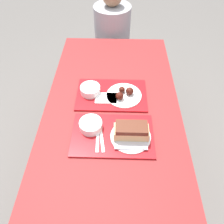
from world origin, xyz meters
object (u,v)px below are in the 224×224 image
bowl_coleslaw_far (90,89)px  tray_far (112,95)px  tray_near (113,135)px  wings_plate_far (124,94)px  person_seated_across (112,30)px  brisket_sandwich_plate (131,133)px  bowl_coleslaw_near (91,125)px

bowl_coleslaw_far → tray_far: bearing=-4.5°
tray_near → wings_plate_far: wings_plate_far is taller
tray_near → person_seated_across: size_ratio=0.68×
person_seated_across → bowl_coleslaw_far: bearing=-97.3°
tray_near → brisket_sandwich_plate: 0.11m
wings_plate_far → bowl_coleslaw_far: bearing=173.2°
bowl_coleslaw_far → wings_plate_far: 0.22m
tray_far → tray_near: bearing=-87.2°
brisket_sandwich_plate → wings_plate_far: bearing=96.1°
bowl_coleslaw_near → person_seated_across: bearing=85.9°
tray_near → bowl_coleslaw_far: 0.37m
tray_near → bowl_coleslaw_near: bearing=161.0°
tray_far → brisket_sandwich_plate: size_ratio=2.05×
wings_plate_far → tray_near: bearing=-101.9°
bowl_coleslaw_far → person_seated_across: person_seated_across is taller
bowl_coleslaw_near → brisket_sandwich_plate: brisket_sandwich_plate is taller
tray_far → bowl_coleslaw_far: bowl_coleslaw_far is taller
bowl_coleslaw_near → bowl_coleslaw_far: size_ratio=1.00×
tray_far → wings_plate_far: 0.08m
tray_near → bowl_coleslaw_near: size_ratio=3.53×
brisket_sandwich_plate → wings_plate_far: (-0.03, 0.32, -0.02)m
tray_near → person_seated_across: bearing=91.7°
tray_far → wings_plate_far: bearing=-10.7°
brisket_sandwich_plate → bowl_coleslaw_far: 0.43m
bowl_coleslaw_near → bowl_coleslaw_far: same height
tray_near → bowl_coleslaw_near: (-0.12, 0.04, 0.03)m
tray_near → wings_plate_far: 0.31m
bowl_coleslaw_near → bowl_coleslaw_far: bearing=96.0°
tray_near → bowl_coleslaw_near: bowl_coleslaw_near is taller
tray_far → brisket_sandwich_plate: (0.11, -0.34, 0.05)m
brisket_sandwich_plate → person_seated_across: 1.27m
tray_near → tray_far: bearing=92.8°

